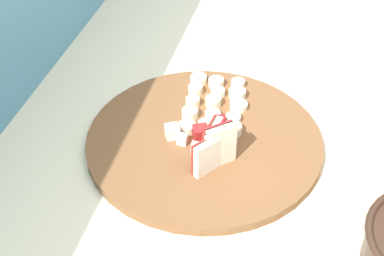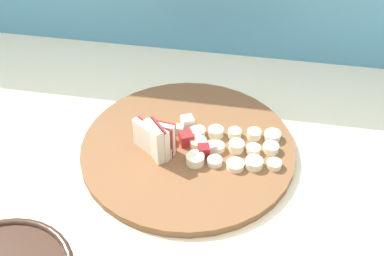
% 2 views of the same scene
% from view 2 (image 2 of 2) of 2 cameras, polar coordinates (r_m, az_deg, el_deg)
% --- Properties ---
extents(tile_backsplash, '(2.40, 0.04, 1.47)m').
position_cam_2_polar(tile_backsplash, '(1.19, 4.94, 2.32)').
color(tile_backsplash, '#4C8EB2').
rests_on(tile_backsplash, ground).
extents(cutting_board, '(0.36, 0.36, 0.01)m').
position_cam_2_polar(cutting_board, '(0.83, -0.49, -2.39)').
color(cutting_board, brown).
rests_on(cutting_board, tiled_countertop).
extents(apple_wedge_fan, '(0.07, 0.06, 0.07)m').
position_cam_2_polar(apple_wedge_fan, '(0.79, -4.30, -1.27)').
color(apple_wedge_fan, '#A32323').
rests_on(apple_wedge_fan, cutting_board).
extents(apple_dice_pile, '(0.11, 0.10, 0.02)m').
position_cam_2_polar(apple_dice_pile, '(0.82, -0.97, -1.42)').
color(apple_dice_pile, beige).
rests_on(apple_dice_pile, cutting_board).
extents(banana_slice_rows, '(0.16, 0.11, 0.02)m').
position_cam_2_polar(banana_slice_rows, '(0.81, 4.81, -2.28)').
color(banana_slice_rows, '#F4EAC6').
rests_on(banana_slice_rows, cutting_board).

